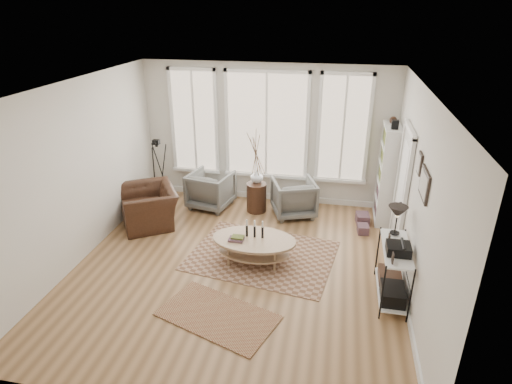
% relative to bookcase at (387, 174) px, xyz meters
% --- Properties ---
extents(room, '(5.50, 5.54, 2.90)m').
position_rel_bookcase_xyz_m(room, '(-2.42, -2.20, 0.47)').
color(room, '#9E744A').
rests_on(room, ground).
extents(bay_window, '(4.14, 0.12, 2.24)m').
position_rel_bookcase_xyz_m(bay_window, '(-2.44, 0.49, 0.65)').
color(bay_window, beige).
rests_on(bay_window, ground).
extents(door, '(0.09, 1.06, 2.22)m').
position_rel_bookcase_xyz_m(door, '(0.13, -1.08, 0.17)').
color(door, silver).
rests_on(door, ground).
extents(bookcase, '(0.31, 0.85, 2.06)m').
position_rel_bookcase_xyz_m(bookcase, '(0.00, 0.00, 0.00)').
color(bookcase, white).
rests_on(bookcase, ground).
extents(low_shelf, '(0.38, 1.08, 1.30)m').
position_rel_bookcase_xyz_m(low_shelf, '(-0.06, -2.52, -0.44)').
color(low_shelf, white).
rests_on(low_shelf, ground).
extents(wall_art, '(0.04, 0.88, 0.44)m').
position_rel_bookcase_xyz_m(wall_art, '(0.14, -2.49, 0.92)').
color(wall_art, black).
rests_on(wall_art, ground).
extents(rug_main, '(2.60, 2.10, 0.01)m').
position_rel_bookcase_xyz_m(rug_main, '(-2.09, -1.81, -0.95)').
color(rug_main, brown).
rests_on(rug_main, ground).
extents(rug_runner, '(1.80, 1.37, 0.01)m').
position_rel_bookcase_xyz_m(rug_runner, '(-2.42, -3.44, -0.94)').
color(rug_runner, maroon).
rests_on(rug_runner, ground).
extents(coffee_table, '(1.39, 0.89, 0.63)m').
position_rel_bookcase_xyz_m(coffee_table, '(-2.20, -2.00, -0.62)').
color(coffee_table, tan).
rests_on(coffee_table, ground).
extents(armchair_left, '(0.97, 0.99, 0.77)m').
position_rel_bookcase_xyz_m(armchair_left, '(-3.50, -0.11, -0.57)').
color(armchair_left, slate).
rests_on(armchair_left, ground).
extents(armchair_right, '(1.04, 1.05, 0.75)m').
position_rel_bookcase_xyz_m(armchair_right, '(-1.76, -0.15, -0.58)').
color(armchair_right, slate).
rests_on(armchair_right, ground).
extents(side_table, '(0.40, 0.40, 1.69)m').
position_rel_bookcase_xyz_m(side_table, '(-2.52, -0.13, -0.14)').
color(side_table, '#3A2115').
rests_on(side_table, ground).
extents(vase, '(0.33, 0.33, 0.27)m').
position_rel_bookcase_xyz_m(vase, '(-2.53, -0.05, -0.22)').
color(vase, silver).
rests_on(vase, side_table).
extents(accent_chair, '(1.48, 1.44, 0.73)m').
position_rel_bookcase_xyz_m(accent_chair, '(-4.45, -1.08, -0.59)').
color(accent_chair, '#3A2115').
rests_on(accent_chair, ground).
extents(tripod_camera, '(0.49, 0.49, 1.38)m').
position_rel_bookcase_xyz_m(tripod_camera, '(-4.64, -0.05, -0.32)').
color(tripod_camera, black).
rests_on(tripod_camera, ground).
extents(book_stack_near, '(0.27, 0.33, 0.20)m').
position_rel_bookcase_xyz_m(book_stack_near, '(-0.39, -0.27, -0.86)').
color(book_stack_near, brown).
rests_on(book_stack_near, ground).
extents(book_stack_far, '(0.22, 0.27, 0.16)m').
position_rel_bookcase_xyz_m(book_stack_far, '(-0.39, -0.66, -0.88)').
color(book_stack_far, brown).
rests_on(book_stack_far, ground).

